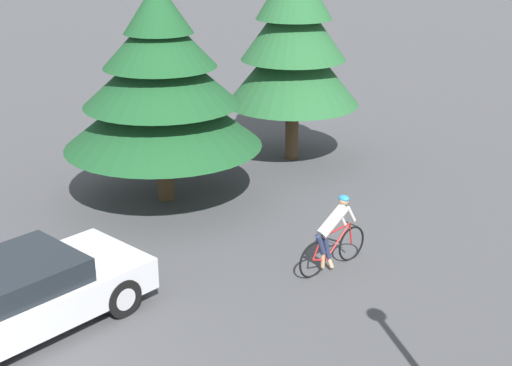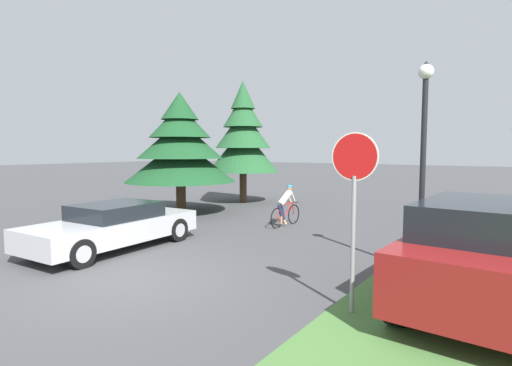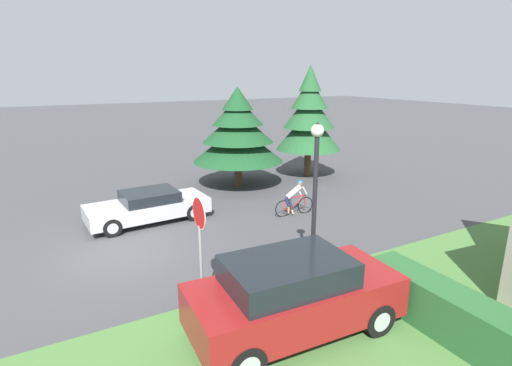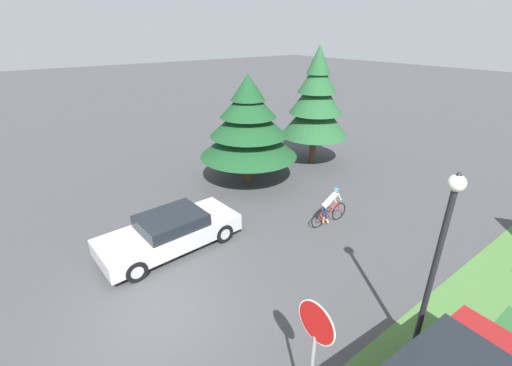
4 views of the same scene
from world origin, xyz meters
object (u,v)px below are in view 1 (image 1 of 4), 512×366
Objects in this scene: conifer_tall_far at (293,38)px; sedan_left_lane at (9,300)px; conifer_tall_near at (161,85)px; cyclist at (333,235)px.

sedan_left_lane is at bearing -73.39° from conifer_tall_far.
conifer_tall_near is at bearing 25.32° from sedan_left_lane.
conifer_tall_near is 0.83× the size of conifer_tall_far.
sedan_left_lane is 6.47m from conifer_tall_near.
sedan_left_lane is 0.93× the size of conifer_tall_near.
conifer_tall_near is 4.37m from conifer_tall_far.
conifer_tall_far is (-5.01, 4.26, 2.61)m from cyclist.
sedan_left_lane is at bearing -61.44° from conifer_tall_near.
conifer_tall_far is at bearing 52.82° from cyclist.
cyclist is 0.35× the size of conifer_tall_near.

